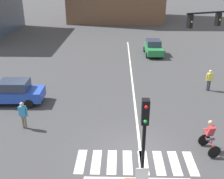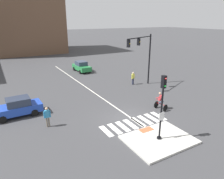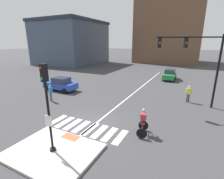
{
  "view_description": "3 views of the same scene",
  "coord_description": "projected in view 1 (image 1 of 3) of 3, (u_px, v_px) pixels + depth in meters",
  "views": [
    {
      "loc": [
        -0.84,
        -10.95,
        8.25
      ],
      "look_at": [
        -1.26,
        4.28,
        1.65
      ],
      "focal_mm": 42.65,
      "sensor_mm": 36.0,
      "label": 1
    },
    {
      "loc": [
        -9.24,
        -13.02,
        8.17
      ],
      "look_at": [
        -0.18,
        2.74,
        1.95
      ],
      "focal_mm": 33.39,
      "sensor_mm": 36.0,
      "label": 2
    },
    {
      "loc": [
        6.17,
        -8.9,
        5.67
      ],
      "look_at": [
        -0.23,
        3.92,
        1.56
      ],
      "focal_mm": 26.18,
      "sensor_mm": 36.0,
      "label": 3
    }
  ],
  "objects": [
    {
      "name": "pedestrian_at_curb_left",
      "position": [
        23.0,
        113.0,
        15.17
      ],
      "size": [
        0.55,
        0.24,
        1.67
      ],
      "color": "#6B6051",
      "rests_on": "ground"
    },
    {
      "name": "crosswalk_stripe_c",
      "position": [
        112.0,
        162.0,
        12.74
      ],
      "size": [
        0.44,
        1.8,
        0.01
      ],
      "primitive_type": "cube",
      "color": "silver",
      "rests_on": "ground"
    },
    {
      "name": "crosswalk_stripe_g",
      "position": [
        175.0,
        163.0,
        12.67
      ],
      "size": [
        0.44,
        1.8,
        0.01
      ],
      "primitive_type": "cube",
      "color": "silver",
      "rests_on": "ground"
    },
    {
      "name": "crosswalk_stripe_h",
      "position": [
        191.0,
        163.0,
        12.65
      ],
      "size": [
        0.44,
        1.8,
        0.01
      ],
      "primitive_type": "cube",
      "color": "silver",
      "rests_on": "ground"
    },
    {
      "name": "ground_plane",
      "position": [
        135.0,
        154.0,
        13.3
      ],
      "size": [
        300.0,
        300.0,
        0.0
      ],
      "primitive_type": "plane",
      "color": "#3D3D3F"
    },
    {
      "name": "lane_centre_line",
      "position": [
        132.0,
        81.0,
        22.46
      ],
      "size": [
        0.14,
        28.0,
        0.01
      ],
      "primitive_type": "cube",
      "color": "silver",
      "rests_on": "ground"
    },
    {
      "name": "crosswalk_stripe_b",
      "position": [
        96.0,
        161.0,
        12.76
      ],
      "size": [
        0.44,
        1.8,
        0.01
      ],
      "primitive_type": "cube",
      "color": "silver",
      "rests_on": "ground"
    },
    {
      "name": "cyclist",
      "position": [
        210.0,
        136.0,
        13.23
      ],
      "size": [
        0.85,
        1.19,
        1.68
      ],
      "color": "black",
      "rests_on": "ground"
    },
    {
      "name": "car_blue_cross_left",
      "position": [
        14.0,
        92.0,
        18.33
      ],
      "size": [
        4.15,
        1.94,
        1.64
      ],
      "color": "#2347B7",
      "rests_on": "ground"
    },
    {
      "name": "pedestrian_waiting_far_side",
      "position": [
        210.0,
        79.0,
        20.22
      ],
      "size": [
        0.55,
        0.27,
        1.67
      ],
      "color": "#2D334C",
      "rests_on": "ground"
    },
    {
      "name": "crosswalk_stripe_d",
      "position": [
        128.0,
        162.0,
        12.72
      ],
      "size": [
        0.44,
        1.8,
        0.01
      ],
      "primitive_type": "cube",
      "color": "silver",
      "rests_on": "ground"
    },
    {
      "name": "crosswalk_stripe_a",
      "position": [
        81.0,
        161.0,
        12.78
      ],
      "size": [
        0.44,
        1.8,
        0.01
      ],
      "primitive_type": "cube",
      "color": "silver",
      "rests_on": "ground"
    },
    {
      "name": "signal_pole",
      "position": [
        143.0,
        149.0,
        8.82
      ],
      "size": [
        0.44,
        0.38,
        4.6
      ],
      "color": "black",
      "rests_on": "traffic_island"
    },
    {
      "name": "crosswalk_stripe_f",
      "position": [
        159.0,
        163.0,
        12.69
      ],
      "size": [
        0.44,
        1.8,
        0.01
      ],
      "primitive_type": "cube",
      "color": "silver",
      "rests_on": "ground"
    },
    {
      "name": "crosswalk_stripe_e",
      "position": [
        143.0,
        162.0,
        12.71
      ],
      "size": [
        0.44,
        1.8,
        0.01
      ],
      "primitive_type": "cube",
      "color": "silver",
      "rests_on": "ground"
    },
    {
      "name": "car_green_eastbound_distant",
      "position": [
        153.0,
        48.0,
        29.5
      ],
      "size": [
        1.93,
        4.14,
        1.64
      ],
      "color": "#237A3D",
      "rests_on": "ground"
    }
  ]
}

